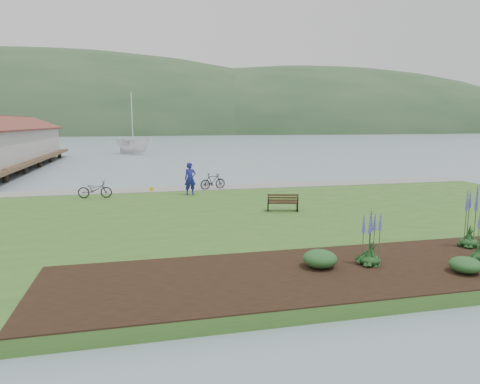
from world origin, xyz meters
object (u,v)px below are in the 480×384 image
at_px(sailboat, 133,154).
at_px(park_bench, 283,202).
at_px(bicycle_a, 95,189).
at_px(person, 190,176).

bearing_deg(sailboat, park_bench, -125.54).
height_order(park_bench, bicycle_a, bicycle_a).
height_order(park_bench, sailboat, sailboat).
xyz_separation_m(park_bench, sailboat, (-7.60, 47.30, -0.85)).
bearing_deg(bicycle_a, person, -85.08).
relative_size(person, bicycle_a, 1.19).
relative_size(park_bench, person, 0.69).
height_order(person, bicycle_a, person).
relative_size(park_bench, sailboat, 0.05).
relative_size(park_bench, bicycle_a, 0.82).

